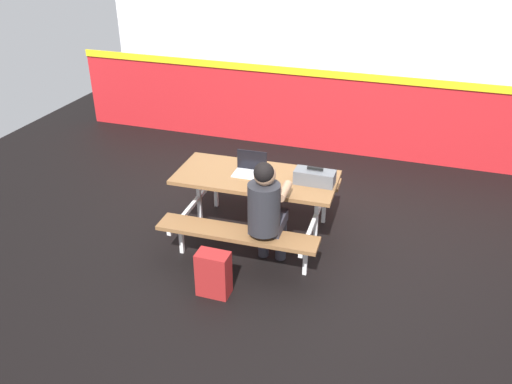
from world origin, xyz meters
The scene contains 7 objects.
ground_plane centered at (0.00, 0.00, -0.01)m, with size 10.00×10.00×0.02m, color black.
accent_backdrop centered at (0.00, 2.58, 1.25)m, with size 8.00×0.14×2.60m.
picnic_table_main centered at (-0.33, 0.00, 0.57)m, with size 1.68×1.60×0.74m.
student_nearer centered at (-0.04, -0.55, 0.71)m, with size 0.37×0.53×1.21m.
laptop_silver centered at (-0.40, 0.03, 0.79)m, with size 0.33×0.23×0.22m.
toolbox_grey centered at (0.28, 0.02, 0.81)m, with size 0.40×0.18×0.18m.
backpack_dark centered at (-0.39, -1.03, 0.22)m, with size 0.30×0.22×0.44m.
Camera 1 is at (1.21, -4.60, 3.15)m, focal length 37.13 mm.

